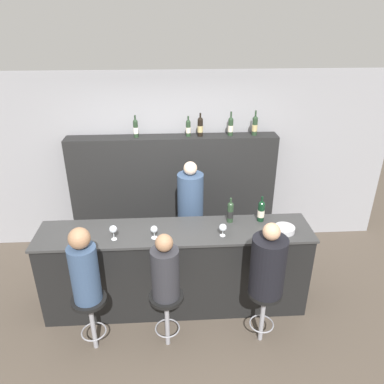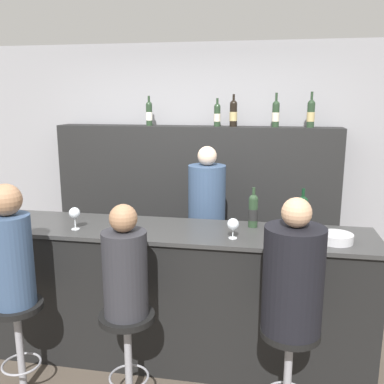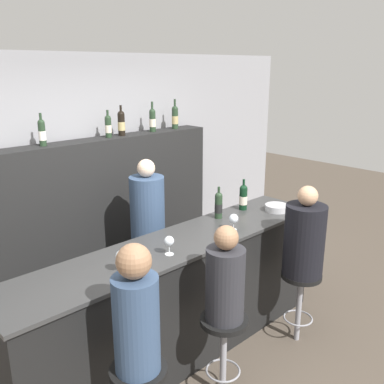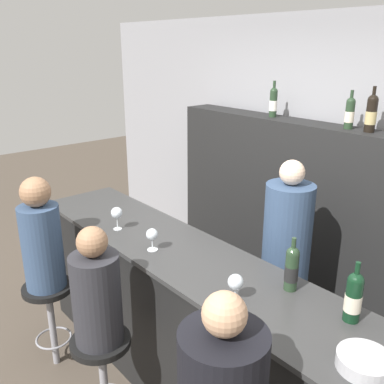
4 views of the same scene
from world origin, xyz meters
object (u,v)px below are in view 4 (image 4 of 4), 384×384
Objects in this scene: wine_bottle_counter_1 at (354,297)px; bartender at (284,277)px; wine_glass_0 at (117,213)px; guest_seated_left at (41,239)px; wine_glass_2 at (236,282)px; metal_bowl at (365,362)px; wine_bottle_backbar_2 at (371,113)px; bar_stool_middle at (102,360)px; wine_glass_1 at (152,235)px; bar_stool_left at (49,303)px; wine_bottle_backbar_1 at (350,113)px; wine_bottle_backbar_0 at (273,102)px; guest_seated_middle at (96,293)px; wine_bottle_counter_0 at (292,268)px.

wine_bottle_counter_1 is 0.19× the size of bartender.
guest_seated_left is (-0.23, -0.48, -0.14)m from wine_glass_0.
metal_bowl is at bearing 3.34° from wine_glass_2.
wine_glass_0 is at bearing -125.62° from wine_bottle_backbar_2.
bar_stool_middle is at bearing -158.78° from metal_bowl.
guest_seated_left is at bearing -144.49° from wine_glass_1.
bartender is (1.11, 1.31, 0.22)m from bar_stool_left.
guest_seated_left is (0.00, 0.00, 0.53)m from bar_stool_left.
wine_glass_1 is at bearing -107.06° from wine_bottle_backbar_1.
wine_bottle_counter_1 is at bearing 13.63° from wine_glass_1.
wine_glass_1 is at bearing 35.51° from bar_stool_left.
wine_bottle_backbar_1 reaches higher than bar_stool_left.
bartender is at bearing -90.72° from wine_bottle_backbar_1.
wine_bottle_backbar_0 is 1.31× the size of metal_bowl.
wine_glass_1 reaches higher than bar_stool_left.
bar_stool_left is at bearing -115.99° from wine_glass_0.
wine_bottle_counter_1 is at bearing -33.93° from bartender.
wine_bottle_backbar_1 is at bearing 80.26° from guest_seated_middle.
wine_bottle_counter_0 reaches higher than bar_stool_left.
wine_bottle_backbar_2 is 1.63m from wine_glass_2.
wine_bottle_counter_1 is at bearing -61.63° from wine_bottle_backbar_2.
wine_bottle_counter_0 is 0.19× the size of bartender.
wine_glass_0 reaches higher than metal_bowl.
guest_seated_left is 0.51× the size of bartender.
wine_glass_2 is at bearing -0.00° from wine_glass_0.
bar_stool_left is 0.42× the size of bartender.
bartender is (0.32, 1.31, 0.22)m from bar_stool_middle.
wine_bottle_backbar_0 is 2.35m from metal_bowl.
wine_glass_1 is (-0.61, -1.46, -0.71)m from wine_bottle_backbar_2.
wine_bottle_counter_1 is 2.10× the size of wine_glass_1.
wine_bottle_counter_1 is 0.35m from metal_bowl.
bar_stool_left is at bearing -157.82° from wine_bottle_counter_1.
bar_stool_left is 0.94× the size of guest_seated_middle.
metal_bowl is at bearing 13.74° from bar_stool_left.
wine_bottle_backbar_1 is 1.92× the size of wine_glass_2.
wine_bottle_counter_0 is 1.82× the size of wine_glass_0.
wine_glass_2 is at bearing -84.63° from wine_bottle_backbar_2.
wine_bottle_backbar_0 is at bearing 138.26° from bartender.
wine_bottle_counter_1 is 0.38× the size of guest_seated_left.
guest_seated_left is at bearing -166.26° from metal_bowl.
bartender is at bearing 49.82° from guest_seated_left.
guest_seated_left is 0.94m from bar_stool_middle.
wine_glass_1 is at bearing -166.37° from wine_bottle_counter_1.
bar_stool_left is at bearing -101.92° from wine_bottle_backbar_0.
bartender reaches higher than wine_glass_0.
bartender reaches higher than wine_bottle_counter_1.
wine_bottle_backbar_1 is at bearing 58.81° from wine_glass_0.
wine_glass_2 reaches higher than metal_bowl.
wine_bottle_backbar_0 is at bearing 78.08° from bar_stool_left.
wine_bottle_backbar_0 is 1.47m from bartender.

